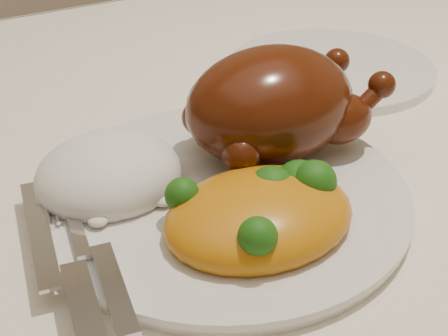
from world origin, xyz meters
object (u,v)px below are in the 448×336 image
dining_table (311,227)px  side_plate (331,67)px  dinner_plate (224,196)px  roast_chicken (275,104)px

dining_table → side_plate: size_ratio=6.74×
dinner_plate → side_plate: size_ratio=1.23×
dinner_plate → roast_chicken: roast_chicken is taller
dining_table → roast_chicken: (-0.06, -0.01, 0.16)m
dinner_plate → roast_chicken: size_ratio=1.59×
roast_chicken → dining_table: bearing=10.1°
side_plate → roast_chicken: size_ratio=1.29×
dining_table → side_plate: side_plate is taller
dining_table → dinner_plate: size_ratio=5.49×
dining_table → side_plate: (0.11, 0.12, 0.11)m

